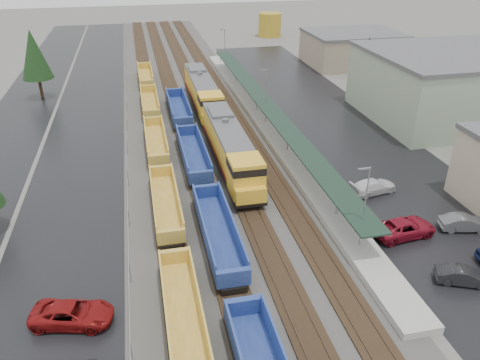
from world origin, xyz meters
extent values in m
cube|color=#302D2B|center=(0.00, 60.00, 0.04)|extent=(20.00, 160.00, 0.08)
cube|color=black|center=(-6.00, 60.00, 0.15)|extent=(2.60, 160.00, 0.15)
cube|color=#473326|center=(-6.72, 60.00, 0.27)|extent=(0.08, 160.00, 0.07)
cube|color=#473326|center=(-5.28, 60.00, 0.27)|extent=(0.08, 160.00, 0.07)
cube|color=black|center=(-2.00, 60.00, 0.15)|extent=(2.60, 160.00, 0.15)
cube|color=#473326|center=(-2.72, 60.00, 0.27)|extent=(0.08, 160.00, 0.07)
cube|color=#473326|center=(-1.28, 60.00, 0.27)|extent=(0.08, 160.00, 0.07)
cube|color=black|center=(2.00, 60.00, 0.15)|extent=(2.60, 160.00, 0.15)
cube|color=#473326|center=(1.28, 60.00, 0.27)|extent=(0.08, 160.00, 0.07)
cube|color=#473326|center=(2.72, 60.00, 0.27)|extent=(0.08, 160.00, 0.07)
cube|color=black|center=(6.00, 60.00, 0.15)|extent=(2.60, 160.00, 0.15)
cube|color=#473326|center=(5.28, 60.00, 0.27)|extent=(0.08, 160.00, 0.07)
cube|color=#473326|center=(6.72, 60.00, 0.27)|extent=(0.08, 160.00, 0.07)
cube|color=black|center=(-15.00, 60.00, 0.01)|extent=(10.00, 160.00, 0.02)
cube|color=black|center=(-25.00, 60.00, 0.01)|extent=(9.00, 160.00, 0.02)
cube|color=black|center=(19.00, 50.00, 0.01)|extent=(16.00, 100.00, 0.02)
cube|color=#9E9B93|center=(9.50, 50.00, 0.35)|extent=(3.00, 80.00, 0.70)
cylinder|color=gray|center=(9.50, 25.00, 1.90)|extent=(0.16, 0.16, 2.40)
cylinder|color=gray|center=(9.50, 40.00, 1.90)|extent=(0.16, 0.16, 2.40)
cylinder|color=gray|center=(9.50, 55.00, 1.90)|extent=(0.16, 0.16, 2.40)
cylinder|color=gray|center=(9.50, 70.00, 1.90)|extent=(0.16, 0.16, 2.40)
cylinder|color=gray|center=(9.50, 85.00, 1.90)|extent=(0.16, 0.16, 2.40)
cube|color=black|center=(9.50, 50.00, 3.20)|extent=(2.60, 65.00, 0.15)
cylinder|color=gray|center=(9.50, 20.00, 4.00)|extent=(0.12, 0.12, 8.00)
cube|color=gray|center=(9.00, 20.00, 7.90)|extent=(1.00, 0.15, 0.12)
cylinder|color=gray|center=(9.50, 50.00, 4.00)|extent=(0.12, 0.12, 8.00)
cube|color=gray|center=(9.00, 50.00, 7.90)|extent=(1.00, 0.15, 0.12)
cylinder|color=gray|center=(9.50, 80.00, 4.00)|extent=(0.12, 0.12, 8.00)
cube|color=gray|center=(9.00, 80.00, 7.90)|extent=(1.00, 0.15, 0.12)
cylinder|color=gray|center=(-9.50, 12.00, 1.00)|extent=(0.08, 0.08, 2.00)
cylinder|color=gray|center=(-9.50, 20.00, 1.00)|extent=(0.08, 0.08, 2.00)
cylinder|color=gray|center=(-9.50, 28.00, 1.00)|extent=(0.08, 0.08, 2.00)
cylinder|color=gray|center=(-9.50, 36.00, 1.00)|extent=(0.08, 0.08, 2.00)
cylinder|color=gray|center=(-9.50, 44.00, 1.00)|extent=(0.08, 0.08, 2.00)
cylinder|color=gray|center=(-9.50, 52.00, 1.00)|extent=(0.08, 0.08, 2.00)
cylinder|color=gray|center=(-9.50, 60.00, 1.00)|extent=(0.08, 0.08, 2.00)
cylinder|color=gray|center=(-9.50, 68.00, 1.00)|extent=(0.08, 0.08, 2.00)
cylinder|color=gray|center=(-9.50, 76.00, 1.00)|extent=(0.08, 0.08, 2.00)
cylinder|color=gray|center=(-9.50, 84.00, 1.00)|extent=(0.08, 0.08, 2.00)
cylinder|color=gray|center=(-9.50, 92.00, 1.00)|extent=(0.08, 0.08, 2.00)
cylinder|color=gray|center=(-9.50, 100.00, 1.00)|extent=(0.08, 0.08, 2.00)
cylinder|color=gray|center=(-9.50, 108.00, 1.00)|extent=(0.08, 0.08, 2.00)
cylinder|color=gray|center=(-9.50, 116.00, 1.00)|extent=(0.08, 0.08, 2.00)
cylinder|color=gray|center=(-9.50, 124.00, 1.00)|extent=(0.08, 0.08, 2.00)
cylinder|color=gray|center=(-9.50, 132.00, 1.00)|extent=(0.08, 0.08, 2.00)
cube|color=gray|center=(-9.50, 60.00, 2.00)|extent=(0.05, 160.00, 0.05)
cube|color=gray|center=(40.00, 48.00, 4.50)|extent=(30.00, 20.00, 9.00)
cube|color=gray|center=(36.00, 80.00, 3.00)|extent=(18.00, 14.00, 6.00)
cube|color=#59595B|center=(36.00, 80.00, 6.25)|extent=(18.36, 14.28, 0.50)
ellipsoid|color=#4E5A46|center=(-30.00, 200.00, 0.00)|extent=(154.00, 110.00, 19.80)
cylinder|color=#332316|center=(-23.00, 70.00, 1.65)|extent=(0.50, 0.50, 3.30)
cone|color=black|center=(-23.00, 70.00, 7.15)|extent=(4.84, 4.84, 7.70)
cylinder|color=#332316|center=(28.00, 58.00, 1.50)|extent=(0.50, 0.50, 3.00)
cone|color=black|center=(28.00, 58.00, 6.50)|extent=(4.40, 4.40, 7.00)
cube|color=black|center=(2.00, 38.55, 0.89)|extent=(3.22, 21.48, 0.43)
cube|color=gold|center=(2.00, 39.62, 2.72)|extent=(3.01, 17.19, 3.22)
cube|color=gold|center=(2.00, 30.17, 2.93)|extent=(3.22, 3.44, 3.65)
cube|color=black|center=(2.00, 30.17, 4.01)|extent=(3.28, 3.49, 0.75)
cube|color=gold|center=(2.00, 28.24, 1.86)|extent=(3.01, 1.07, 1.50)
cube|color=#59595B|center=(2.00, 39.62, 4.44)|extent=(3.06, 17.19, 0.38)
cube|color=maroon|center=(0.47, 39.62, 1.43)|extent=(0.04, 17.19, 0.38)
cube|color=maroon|center=(3.53, 39.62, 1.43)|extent=(0.04, 17.19, 0.38)
cube|color=black|center=(2.00, 38.55, 0.46)|extent=(2.36, 6.45, 0.64)
cube|color=black|center=(2.00, 31.03, 0.57)|extent=(2.58, 4.30, 0.54)
cube|color=black|center=(2.00, 46.07, 0.57)|extent=(2.58, 4.30, 0.54)
cylinder|color=#59595B|center=(2.00, 40.70, 4.76)|extent=(0.75, 0.75, 0.54)
cube|color=#59595B|center=(2.00, 43.92, 4.70)|extent=(2.58, 4.30, 0.54)
cube|color=black|center=(2.00, 59.55, 0.89)|extent=(3.22, 21.48, 0.43)
cube|color=gold|center=(2.00, 60.62, 2.72)|extent=(3.01, 17.19, 3.22)
cube|color=gold|center=(2.00, 51.17, 2.93)|extent=(3.22, 3.44, 3.65)
cube|color=black|center=(2.00, 51.17, 4.01)|extent=(3.28, 3.49, 0.75)
cube|color=gold|center=(2.00, 49.24, 1.86)|extent=(3.01, 1.07, 1.50)
cube|color=#59595B|center=(2.00, 60.62, 4.44)|extent=(3.06, 17.19, 0.38)
cube|color=maroon|center=(0.47, 60.62, 1.43)|extent=(0.04, 17.19, 0.38)
cube|color=maroon|center=(3.53, 60.62, 1.43)|extent=(0.04, 17.19, 0.38)
cube|color=black|center=(2.00, 59.55, 0.46)|extent=(2.36, 6.45, 0.64)
cube|color=black|center=(2.00, 52.03, 0.57)|extent=(2.58, 4.30, 0.54)
cube|color=black|center=(2.00, 67.07, 0.57)|extent=(2.58, 4.30, 0.54)
cylinder|color=#59595B|center=(2.00, 61.70, 4.76)|extent=(0.75, 0.75, 0.54)
cube|color=#59595B|center=(2.00, 64.92, 4.70)|extent=(2.58, 4.30, 0.54)
cube|color=#B29431|center=(-6.00, 14.40, 0.81)|extent=(2.41, 12.06, 0.23)
cube|color=#B29431|center=(-7.16, 14.40, 1.64)|extent=(0.14, 12.06, 1.67)
cube|color=#B29431|center=(-4.84, 14.40, 1.64)|extent=(0.14, 12.06, 1.67)
cube|color=#B29431|center=(-6.00, 20.62, 1.46)|extent=(2.41, 0.46, 1.30)
cube|color=black|center=(-6.00, 19.97, 0.53)|extent=(1.85, 2.04, 0.46)
cube|color=#B29431|center=(-6.00, 29.71, 0.81)|extent=(2.41, 12.06, 0.23)
cube|color=#B29431|center=(-7.16, 29.71, 1.64)|extent=(0.14, 12.06, 1.67)
cube|color=#B29431|center=(-4.84, 29.71, 1.64)|extent=(0.14, 12.06, 1.67)
cube|color=#B29431|center=(-6.00, 23.49, 1.46)|extent=(2.41, 0.46, 1.30)
cube|color=#B29431|center=(-6.00, 35.92, 1.46)|extent=(2.41, 0.46, 1.30)
cube|color=black|center=(-6.00, 24.14, 0.53)|extent=(1.85, 2.04, 0.46)
cube|color=black|center=(-6.00, 35.27, 0.53)|extent=(1.85, 2.04, 0.46)
cube|color=#B29431|center=(-6.00, 45.01, 0.81)|extent=(2.41, 12.06, 0.23)
cube|color=#B29431|center=(-7.16, 45.01, 1.64)|extent=(0.14, 12.06, 1.67)
cube|color=#B29431|center=(-4.84, 45.01, 1.64)|extent=(0.14, 12.06, 1.67)
cube|color=#B29431|center=(-6.00, 38.80, 1.46)|extent=(2.41, 0.46, 1.30)
cube|color=#B29431|center=(-6.00, 51.23, 1.46)|extent=(2.41, 0.46, 1.30)
cube|color=black|center=(-6.00, 39.45, 0.53)|extent=(1.85, 2.04, 0.46)
cube|color=black|center=(-6.00, 50.58, 0.53)|extent=(1.85, 2.04, 0.46)
cube|color=#B29431|center=(-6.00, 60.32, 0.81)|extent=(2.41, 12.06, 0.23)
cube|color=#B29431|center=(-7.16, 60.32, 1.64)|extent=(0.14, 12.06, 1.67)
cube|color=#B29431|center=(-4.84, 60.32, 1.64)|extent=(0.14, 12.06, 1.67)
cube|color=#B29431|center=(-6.00, 54.10, 1.46)|extent=(2.41, 0.46, 1.30)
cube|color=#B29431|center=(-6.00, 66.53, 1.46)|extent=(2.41, 0.46, 1.30)
cube|color=black|center=(-6.00, 54.75, 0.53)|extent=(1.85, 2.04, 0.46)
cube|color=black|center=(-6.00, 65.89, 0.53)|extent=(1.85, 2.04, 0.46)
cube|color=#B29431|center=(-6.00, 75.62, 0.81)|extent=(2.41, 12.06, 0.23)
cube|color=#B29431|center=(-7.16, 75.62, 1.64)|extent=(0.14, 12.06, 1.67)
cube|color=#B29431|center=(-4.84, 75.62, 1.64)|extent=(0.14, 12.06, 1.67)
cube|color=#B29431|center=(-6.00, 69.41, 1.46)|extent=(2.41, 0.46, 1.30)
cube|color=#B29431|center=(-6.00, 81.84, 1.46)|extent=(2.41, 0.46, 1.30)
cube|color=black|center=(-6.00, 70.06, 0.53)|extent=(1.85, 2.04, 0.46)
cube|color=black|center=(-6.00, 81.19, 0.53)|extent=(1.85, 2.04, 0.46)
cube|color=navy|center=(-2.00, 13.93, 1.55)|extent=(2.61, 0.50, 1.40)
cube|color=black|center=(-2.00, 13.23, 0.55)|extent=(2.01, 2.21, 0.50)
cube|color=navy|center=(-2.00, 23.68, 0.85)|extent=(2.61, 12.88, 0.25)
cube|color=navy|center=(-3.25, 23.68, 1.75)|extent=(0.15, 12.88, 1.81)
cube|color=navy|center=(-0.75, 23.68, 1.75)|extent=(0.15, 12.88, 1.81)
cube|color=navy|center=(-2.00, 17.04, 1.55)|extent=(2.61, 0.50, 1.40)
cube|color=navy|center=(-2.00, 30.31, 1.55)|extent=(2.61, 0.50, 1.40)
cube|color=black|center=(-2.00, 17.74, 0.55)|extent=(2.01, 2.21, 0.50)
cube|color=black|center=(-2.00, 29.61, 0.55)|extent=(2.01, 2.21, 0.50)
cube|color=navy|center=(-2.00, 40.06, 0.85)|extent=(2.61, 12.88, 0.25)
cube|color=navy|center=(-3.25, 40.06, 1.75)|extent=(0.15, 12.88, 1.81)
cube|color=navy|center=(-0.75, 40.06, 1.75)|extent=(0.15, 12.88, 1.81)
cube|color=navy|center=(-2.00, 33.42, 1.55)|extent=(2.61, 0.50, 1.40)
cube|color=navy|center=(-2.00, 46.70, 1.55)|extent=(2.61, 0.50, 1.40)
cube|color=black|center=(-2.00, 34.13, 0.55)|extent=(2.01, 2.21, 0.50)
cube|color=black|center=(-2.00, 46.00, 0.55)|extent=(2.01, 2.21, 0.50)
cube|color=navy|center=(-2.00, 56.45, 0.85)|extent=(2.61, 12.88, 0.25)
cube|color=navy|center=(-3.25, 56.45, 1.75)|extent=(0.15, 12.88, 1.81)
cube|color=navy|center=(-0.75, 56.45, 1.75)|extent=(0.15, 12.88, 1.81)
cube|color=navy|center=(-2.00, 49.81, 1.55)|extent=(2.61, 0.50, 1.40)
cube|color=navy|center=(-2.00, 63.08, 1.55)|extent=(2.61, 0.50, 1.40)
cube|color=black|center=(-2.00, 50.51, 0.55)|extent=(2.01, 2.21, 0.50)
cube|color=black|center=(-2.00, 62.38, 0.55)|extent=(2.01, 2.21, 0.50)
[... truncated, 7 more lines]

